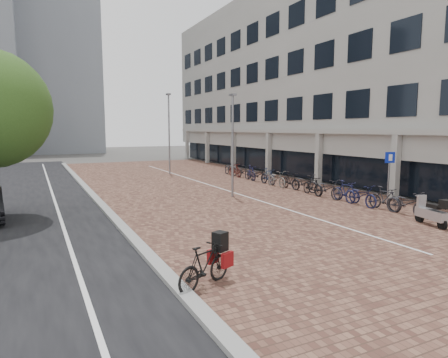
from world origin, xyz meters
TOP-DOWN VIEW (x-y plane):
  - ground at (0.00, 0.00)m, footprint 140.00×140.00m
  - plaza_brick at (2.00, 12.00)m, footprint 14.50×42.00m
  - street_asphalt at (-9.00, 12.00)m, footprint 8.00×50.00m
  - curb at (-5.10, 12.00)m, footprint 0.35×42.00m
  - lane_line at (-7.00, 12.00)m, footprint 0.12×44.00m
  - parking_line at (2.20, 12.00)m, footprint 0.10×30.00m
  - office_building at (12.97, 16.00)m, footprint 8.40×40.00m
  - hero_bike at (-4.50, -2.19)m, footprint 1.73×1.14m
  - scooter_front at (5.29, -0.68)m, footprint 0.86×1.69m
  - parking_sign at (7.50, 3.25)m, footprint 0.52×0.15m
  - lamp_near at (1.55, 8.14)m, footprint 0.12×0.12m
  - lamp_far at (1.90, 19.72)m, footprint 0.12×0.12m
  - bike_row at (5.88, 9.05)m, footprint 1.22×18.08m

SIDE VIEW (x-z plane):
  - ground at x=0.00m, z-range 0.00..0.00m
  - street_asphalt at x=-9.00m, z-range -0.01..0.02m
  - plaza_brick at x=2.00m, z-range -0.01..0.03m
  - lane_line at x=-7.00m, z-range 0.02..0.02m
  - parking_line at x=2.20m, z-range 0.03..0.04m
  - curb at x=-5.10m, z-range 0.00..0.14m
  - bike_row at x=5.88m, z-range 0.00..1.05m
  - hero_bike at x=-4.50m, z-range -0.07..1.12m
  - scooter_front at x=5.29m, z-range 0.00..1.11m
  - parking_sign at x=7.50m, z-range 0.43..2.93m
  - lamp_near at x=1.55m, z-range 0.00..5.33m
  - lamp_far at x=1.90m, z-range 0.00..6.27m
  - office_building at x=12.97m, z-range 0.94..15.94m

